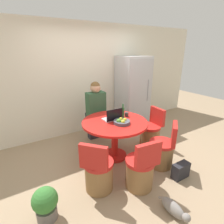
{
  "coord_description": "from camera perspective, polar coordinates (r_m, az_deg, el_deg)",
  "views": [
    {
      "loc": [
        -1.66,
        -2.4,
        2.0
      ],
      "look_at": [
        -0.09,
        0.21,
        0.9
      ],
      "focal_mm": 28.0,
      "sensor_mm": 36.0,
      "label": 1
    }
  ],
  "objects": [
    {
      "name": "ground_plane",
      "position": [
        3.54,
        3.04,
        -14.64
      ],
      "size": [
        12.0,
        12.0,
        0.0
      ],
      "primitive_type": "plane",
      "color": "#9E8466"
    },
    {
      "name": "wall_back",
      "position": [
        4.37,
        -8.46,
        10.34
      ],
      "size": [
        7.0,
        0.06,
        2.6
      ],
      "color": "silver",
      "rests_on": "ground_plane"
    },
    {
      "name": "refrigerator",
      "position": [
        4.69,
        6.74,
        6.36
      ],
      "size": [
        0.74,
        0.68,
        1.85
      ],
      "color": "silver",
      "rests_on": "ground_plane"
    },
    {
      "name": "dining_table",
      "position": [
        3.29,
        0.91,
        -5.66
      ],
      "size": [
        1.21,
        1.21,
        0.75
      ],
      "color": "red",
      "rests_on": "ground_plane"
    },
    {
      "name": "chair_near_right_corner",
      "position": [
        3.31,
        16.12,
        -12.29
      ],
      "size": [
        0.51,
        0.51,
        0.84
      ],
      "rotation": [
        0.0,
        0.0,
        -2.44
      ],
      "color": "olive",
      "rests_on": "ground_plane"
    },
    {
      "name": "chair_right_side",
      "position": [
        3.89,
        12.43,
        -6.84
      ],
      "size": [
        0.44,
        0.44,
        0.84
      ],
      "rotation": [
        0.0,
        0.0,
        -1.61
      ],
      "color": "olive",
      "rests_on": "ground_plane"
    },
    {
      "name": "chair_near_camera",
      "position": [
        2.79,
        9.21,
        -18.5
      ],
      "size": [
        0.44,
        0.45,
        0.84
      ],
      "rotation": [
        0.0,
        0.0,
        3.03
      ],
      "color": "olive",
      "rests_on": "ground_plane"
    },
    {
      "name": "chair_near_left_corner",
      "position": [
        2.73,
        -4.44,
        -19.26
      ],
      "size": [
        0.51,
        0.51,
        0.84
      ],
      "rotation": [
        0.0,
        0.0,
        2.31
      ],
      "color": "olive",
      "rests_on": "ground_plane"
    },
    {
      "name": "person_seated",
      "position": [
        3.9,
        -5.51,
        1.17
      ],
      "size": [
        0.4,
        0.37,
        1.37
      ],
      "rotation": [
        0.0,
        0.0,
        3.14
      ],
      "color": "#2D2D38",
      "rests_on": "ground_plane"
    },
    {
      "name": "laptop",
      "position": [
        3.26,
        0.23,
        -1.78
      ],
      "size": [
        0.33,
        0.22,
        0.23
      ],
      "rotation": [
        0.0,
        0.0,
        3.14
      ],
      "color": "#B7B7BC",
      "rests_on": "dining_table"
    },
    {
      "name": "fruit_bowl",
      "position": [
        3.11,
        3.18,
        -3.18
      ],
      "size": [
        0.3,
        0.3,
        0.1
      ],
      "color": "#4C4C56",
      "rests_on": "dining_table"
    },
    {
      "name": "coffee_cup",
      "position": [
        3.44,
        4.79,
        -0.81
      ],
      "size": [
        0.07,
        0.07,
        0.08
      ],
      "color": "#383333",
      "rests_on": "dining_table"
    },
    {
      "name": "bottle",
      "position": [
        3.36,
        3.55,
        -0.13
      ],
      "size": [
        0.06,
        0.06,
        0.27
      ],
      "color": "#23602D",
      "rests_on": "dining_table"
    },
    {
      "name": "cat",
      "position": [
        2.65,
        19.51,
        -27.55
      ],
      "size": [
        0.14,
        0.48,
        0.19
      ],
      "rotation": [
        0.0,
        0.0,
        4.73
      ],
      "color": "gray",
      "rests_on": "ground_plane"
    },
    {
      "name": "potted_plant",
      "position": [
        2.52,
        -20.92,
        -26.06
      ],
      "size": [
        0.31,
        0.31,
        0.45
      ],
      "color": "slate",
      "rests_on": "ground_plane"
    },
    {
      "name": "handbag",
      "position": [
        3.22,
        21.51,
        -17.36
      ],
      "size": [
        0.3,
        0.14,
        0.26
      ],
      "color": "#232328",
      "rests_on": "ground_plane"
    }
  ]
}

